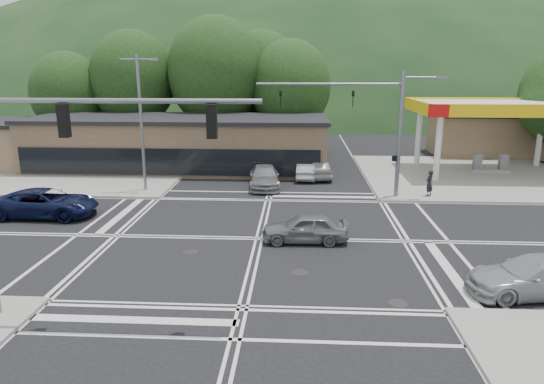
# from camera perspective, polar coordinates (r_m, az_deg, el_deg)

# --- Properties ---
(ground) EXTENTS (120.00, 120.00, 0.00)m
(ground) POSITION_cam_1_polar(r_m,az_deg,el_deg) (23.98, -1.51, -5.49)
(ground) COLOR black
(ground) RESTS_ON ground
(sidewalk_ne) EXTENTS (16.00, 16.00, 0.15)m
(sidewalk_ne) POSITION_cam_1_polar(r_m,az_deg,el_deg) (40.52, 22.02, 1.81)
(sidewalk_ne) COLOR gray
(sidewalk_ne) RESTS_ON ground
(sidewalk_nw) EXTENTS (16.00, 16.00, 0.15)m
(sidewalk_nw) POSITION_cam_1_polar(r_m,az_deg,el_deg) (41.89, -20.66, 2.31)
(sidewalk_nw) COLOR gray
(sidewalk_nw) RESTS_ON ground
(gas_station_canopy) EXTENTS (12.32, 8.34, 5.75)m
(gas_station_canopy) POSITION_cam_1_polar(r_m,az_deg,el_deg) (41.45, 24.86, 8.75)
(gas_station_canopy) COLOR silver
(gas_station_canopy) RESTS_ON ground
(convenience_store) EXTENTS (10.00, 6.00, 3.80)m
(convenience_store) POSITION_cam_1_polar(r_m,az_deg,el_deg) (51.20, 24.03, 6.11)
(convenience_store) COLOR #846B4F
(convenience_store) RESTS_ON ground
(commercial_row) EXTENTS (24.00, 8.00, 4.00)m
(commercial_row) POSITION_cam_1_polar(r_m,az_deg,el_deg) (41.16, -10.79, 5.51)
(commercial_row) COLOR brown
(commercial_row) RESTS_ON ground
(hill_north) EXTENTS (252.00, 126.00, 140.00)m
(hill_north) POSITION_cam_1_polar(r_m,az_deg,el_deg) (112.79, 2.26, 10.19)
(hill_north) COLOR #18361A
(hill_north) RESTS_ON ground
(tree_n_a) EXTENTS (8.00, 8.00, 11.75)m
(tree_n_a) POSITION_cam_1_polar(r_m,az_deg,el_deg) (49.13, -16.07, 12.64)
(tree_n_a) COLOR #382619
(tree_n_a) RESTS_ON ground
(tree_n_b) EXTENTS (9.00, 9.00, 12.98)m
(tree_n_b) POSITION_cam_1_polar(r_m,az_deg,el_deg) (47.15, -6.63, 13.83)
(tree_n_b) COLOR #382619
(tree_n_b) RESTS_ON ground
(tree_n_c) EXTENTS (7.60, 7.60, 10.87)m
(tree_n_c) POSITION_cam_1_polar(r_m,az_deg,el_deg) (46.52, 2.15, 12.30)
(tree_n_c) COLOR #382619
(tree_n_c) RESTS_ON ground
(tree_n_d) EXTENTS (6.80, 6.80, 9.76)m
(tree_n_d) POSITION_cam_1_polar(r_m,az_deg,el_deg) (50.53, -22.89, 10.63)
(tree_n_d) COLOR #382619
(tree_n_d) RESTS_ON ground
(tree_n_e) EXTENTS (8.40, 8.40, 11.98)m
(tree_n_e) POSITION_cam_1_polar(r_m,az_deg,el_deg) (50.64, -1.24, 13.21)
(tree_n_e) COLOR #382619
(tree_n_e) RESTS_ON ground
(streetlight_nw) EXTENTS (2.50, 0.25, 9.00)m
(streetlight_nw) POSITION_cam_1_polar(r_m,az_deg,el_deg) (33.28, -15.07, 8.53)
(streetlight_nw) COLOR slate
(streetlight_nw) RESTS_ON ground
(signal_mast_ne) EXTENTS (11.65, 0.30, 8.00)m
(signal_mast_ne) POSITION_cam_1_polar(r_m,az_deg,el_deg) (31.25, 12.63, 8.37)
(signal_mast_ne) COLOR slate
(signal_mast_ne) RESTS_ON ground
(signal_mast_sw) EXTENTS (9.14, 0.28, 8.00)m
(signal_mast_sw) POSITION_cam_1_polar(r_m,az_deg,el_deg) (16.78, -26.45, 2.48)
(signal_mast_sw) COLOR slate
(signal_mast_sw) RESTS_ON ground
(car_blue_west) EXTENTS (5.71, 2.69, 1.58)m
(car_blue_west) POSITION_cam_1_polar(r_m,az_deg,el_deg) (30.06, -25.06, -1.19)
(car_blue_west) COLOR black
(car_blue_west) RESTS_ON ground
(car_grey_center) EXTENTS (4.17, 1.78, 1.40)m
(car_grey_center) POSITION_cam_1_polar(r_m,az_deg,el_deg) (23.40, 3.91, -4.21)
(car_grey_center) COLOR slate
(car_grey_center) RESTS_ON ground
(car_silver_east) EXTENTS (5.23, 2.62, 1.46)m
(car_silver_east) POSITION_cam_1_polar(r_m,az_deg,el_deg) (20.50, 28.64, -8.68)
(car_silver_east) COLOR #9B9EA2
(car_silver_east) RESTS_ON ground
(car_queue_a) EXTENTS (1.52, 3.93, 1.28)m
(car_queue_a) POSITION_cam_1_polar(r_m,az_deg,el_deg) (36.76, 4.03, 2.54)
(car_queue_a) COLOR #9B9DA2
(car_queue_a) RESTS_ON ground
(car_queue_b) EXTENTS (2.29, 4.68, 1.53)m
(car_queue_b) POSITION_cam_1_polar(r_m,az_deg,el_deg) (37.25, 5.43, 2.87)
(car_queue_b) COLOR #B3B3AF
(car_queue_b) RESTS_ON ground
(car_northbound) EXTENTS (2.49, 5.21, 1.47)m
(car_northbound) POSITION_cam_1_polar(r_m,az_deg,el_deg) (34.09, -0.90, 1.80)
(car_northbound) COLOR slate
(car_northbound) RESTS_ON ground
(pedestrian) EXTENTS (0.72, 0.71, 1.67)m
(pedestrian) POSITION_cam_1_polar(r_m,az_deg,el_deg) (32.69, 18.02, 1.00)
(pedestrian) COLOR black
(pedestrian) RESTS_ON sidewalk_ne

